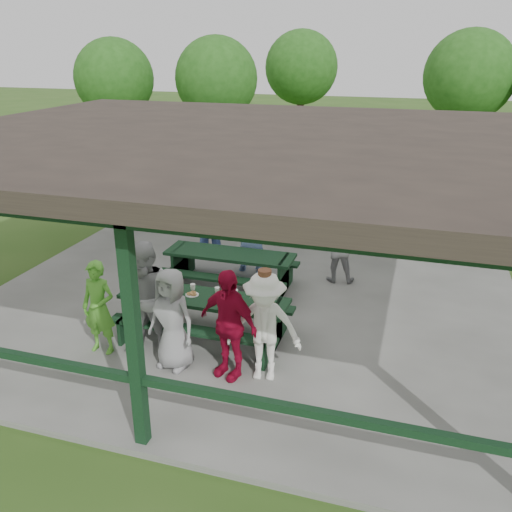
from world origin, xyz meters
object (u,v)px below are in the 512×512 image
(contestant_grey_mid, at_px, (172,319))
(pickup_truck, at_px, (363,186))
(picnic_table_near, at_px, (204,311))
(spectator_blue, at_px, (209,221))
(contestant_grey_left, at_px, (148,301))
(farm_trailer, at_px, (216,179))
(contestant_white_fedora, at_px, (264,327))
(picnic_table_far, at_px, (230,266))
(contestant_green, at_px, (99,308))
(contestant_red, at_px, (228,324))
(spectator_grey, at_px, (338,246))
(spectator_lblue, at_px, (252,233))

(contestant_grey_mid, distance_m, pickup_truck, 9.43)
(picnic_table_near, relative_size, spectator_blue, 1.60)
(contestant_grey_left, relative_size, pickup_truck, 0.32)
(farm_trailer, bearing_deg, contestant_grey_mid, -54.42)
(picnic_table_near, height_order, contestant_white_fedora, contestant_white_fedora)
(picnic_table_far, bearing_deg, contestant_grey_mid, -87.06)
(contestant_green, xyz_separation_m, spectator_blue, (0.11, 4.32, 0.10))
(picnic_table_near, distance_m, contestant_grey_mid, 1.00)
(spectator_blue, height_order, pickup_truck, spectator_blue)
(contestant_red, bearing_deg, spectator_blue, 133.89)
(spectator_blue, relative_size, spectator_grey, 1.15)
(picnic_table_near, xyz_separation_m, farm_trailer, (-3.16, 8.67, 0.03))
(contestant_green, bearing_deg, pickup_truck, 72.58)
(picnic_table_near, xyz_separation_m, spectator_lblue, (-0.11, 2.99, 0.38))
(pickup_truck, distance_m, farm_trailer, 4.76)
(contestant_grey_left, height_order, pickup_truck, contestant_grey_left)
(contestant_red, distance_m, farm_trailer, 10.35)
(contestant_green, relative_size, farm_trailer, 0.43)
(picnic_table_near, xyz_separation_m, pickup_truck, (1.59, 8.33, 0.23))
(contestant_white_fedora, bearing_deg, contestant_grey_mid, 176.27)
(contestant_red, xyz_separation_m, spectator_lblue, (-0.87, 3.90, 0.02))
(contestant_white_fedora, xyz_separation_m, spectator_lblue, (-1.39, 3.82, 0.02))
(contestant_grey_mid, relative_size, contestant_white_fedora, 0.93)
(contestant_grey_left, height_order, spectator_grey, contestant_grey_left)
(picnic_table_far, xyz_separation_m, contestant_grey_mid, (0.15, -2.94, 0.32))
(contestant_red, height_order, pickup_truck, contestant_red)
(pickup_truck, bearing_deg, contestant_grey_left, 158.12)
(contestant_grey_left, bearing_deg, spectator_grey, 60.87)
(picnic_table_far, xyz_separation_m, farm_trailer, (-2.89, 6.67, 0.04))
(contestant_green, height_order, spectator_grey, contestant_green)
(picnic_table_near, distance_m, contestant_red, 1.24)
(contestant_grey_left, relative_size, contestant_red, 1.12)
(farm_trailer, bearing_deg, picnic_table_far, -48.54)
(picnic_table_far, bearing_deg, pickup_truck, 73.66)
(spectator_lblue, bearing_deg, picnic_table_far, 85.31)
(contestant_red, xyz_separation_m, spectator_grey, (0.97, 3.89, -0.09))
(spectator_grey, relative_size, pickup_truck, 0.26)
(picnic_table_far, xyz_separation_m, spectator_grey, (1.99, 0.98, 0.28))
(picnic_table_far, relative_size, farm_trailer, 0.72)
(picnic_table_far, relative_size, pickup_truck, 0.44)
(contestant_grey_mid, bearing_deg, spectator_lblue, 101.78)
(contestant_white_fedora, relative_size, spectator_blue, 0.99)
(contestant_green, height_order, contestant_grey_mid, contestant_grey_mid)
(contestant_green, distance_m, spectator_grey, 4.97)
(spectator_grey, distance_m, pickup_truck, 5.35)
(contestant_green, xyz_separation_m, contestant_grey_mid, (1.28, -0.06, 0.03))
(contestant_red, relative_size, spectator_blue, 0.97)
(contestant_green, bearing_deg, spectator_grey, 51.60)
(contestant_green, relative_size, contestant_grey_left, 0.81)
(picnic_table_far, distance_m, contestant_grey_mid, 2.97)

